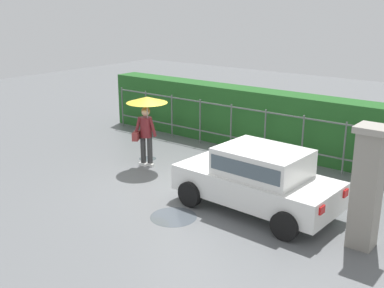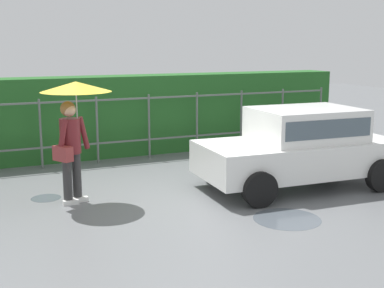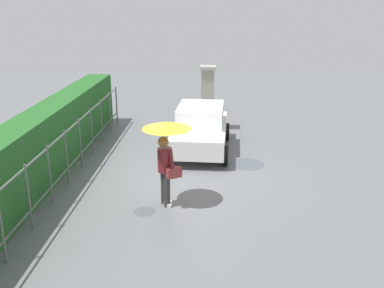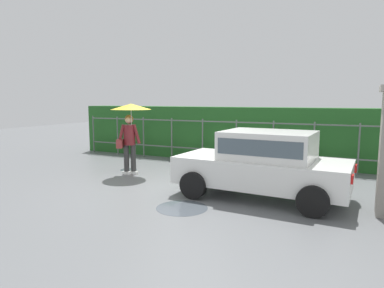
{
  "view_description": "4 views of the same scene",
  "coord_description": "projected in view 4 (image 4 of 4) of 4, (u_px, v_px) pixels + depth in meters",
  "views": [
    {
      "loc": [
        7.04,
        -8.89,
        4.59
      ],
      "look_at": [
        -0.2,
        0.4,
        1.03
      ],
      "focal_mm": 44.37,
      "sensor_mm": 36.0,
      "label": 1
    },
    {
      "loc": [
        -3.56,
        -7.84,
        2.65
      ],
      "look_at": [
        0.08,
        0.34,
        0.89
      ],
      "focal_mm": 47.89,
      "sensor_mm": 36.0,
      "label": 2
    },
    {
      "loc": [
        -11.44,
        -0.51,
        4.67
      ],
      "look_at": [
        -0.23,
        0.05,
        0.96
      ],
      "focal_mm": 40.45,
      "sensor_mm": 36.0,
      "label": 3
    },
    {
      "loc": [
        3.88,
        -7.45,
        2.15
      ],
      "look_at": [
        0.28,
        0.0,
        1.08
      ],
      "focal_mm": 31.9,
      "sensor_mm": 36.0,
      "label": 4
    }
  ],
  "objects": [
    {
      "name": "ground_plane",
      "position": [
        182.0,
        186.0,
        8.6
      ],
      "size": [
        40.0,
        40.0,
        0.0
      ],
      "primitive_type": "plane",
      "color": "slate"
    },
    {
      "name": "car",
      "position": [
        264.0,
        162.0,
        7.49
      ],
      "size": [
        3.8,
        2.0,
        1.48
      ],
      "rotation": [
        0.0,
        0.0,
        3.09
      ],
      "color": "white",
      "rests_on": "ground"
    },
    {
      "name": "pedestrian",
      "position": [
        130.0,
        121.0,
        9.74
      ],
      "size": [
        1.15,
        1.15,
        2.05
      ],
      "rotation": [
        0.0,
        0.0,
        -1.08
      ],
      "color": "#333333",
      "rests_on": "ground"
    },
    {
      "name": "fence_section",
      "position": [
        219.0,
        139.0,
        11.6
      ],
      "size": [
        11.08,
        0.05,
        1.5
      ],
      "color": "#59605B",
      "rests_on": "ground"
    },
    {
      "name": "hedge_row",
      "position": [
        227.0,
        134.0,
        12.25
      ],
      "size": [
        12.03,
        0.9,
        1.9
      ],
      "primitive_type": "cube",
      "color": "#235B23",
      "rests_on": "ground"
    },
    {
      "name": "puddle_near",
      "position": [
        182.0,
        208.0,
        6.84
      ],
      "size": [
        1.04,
        1.04,
        0.0
      ],
      "primitive_type": "cylinder",
      "color": "#4C545B",
      "rests_on": "ground"
    },
    {
      "name": "puddle_far",
      "position": [
        129.0,
        170.0,
        10.57
      ],
      "size": [
        0.52,
        0.52,
        0.0
      ],
      "primitive_type": "cylinder",
      "color": "#4C545B",
      "rests_on": "ground"
    }
  ]
}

